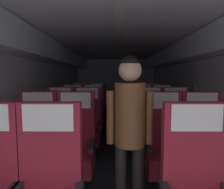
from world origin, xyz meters
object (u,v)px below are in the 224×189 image
object	(u,v)px
seat_e_left_window	(80,108)
seat_b_right_aisle	(203,149)
seat_d_left_window	(72,116)
flight_attendant	(130,122)
seat_c_left_window	(60,127)
seat_d_left_aisle	(93,116)
seat_e_right_aisle	(153,108)
seat_b_left_window	(37,148)
seat_c_left_aisle	(87,127)
seat_e_right_window	(136,108)
seat_d_right_aisle	(162,116)
seat_c_right_window	(150,127)
seat_e_left_aisle	(96,108)
seat_d_right_window	(142,116)
seat_c_right_aisle	(176,127)
seat_b_right_window	(164,148)
seat_b_left_aisle	(75,148)

from	to	relation	value
seat_e_left_window	seat_b_right_aisle	bearing A→B (deg)	-55.42
seat_d_left_window	flight_attendant	xyz separation A→B (m)	(1.09, -2.48, 0.46)
seat_c_left_window	seat_d_left_aisle	distance (m)	1.07
seat_e_left_window	seat_e_right_aisle	bearing A→B (deg)	0.17
seat_e_right_aisle	seat_b_left_window	bearing A→B (deg)	-124.69
seat_b_right_aisle	seat_e_right_aisle	bearing A→B (deg)	90.18
seat_c_left_aisle	seat_e_right_window	bearing A→B (deg)	60.89
seat_b_left_window	seat_e_left_window	bearing A→B (deg)	89.84
seat_e_left_window	seat_e_right_aisle	size ratio (longest dim) A/B	1.00
seat_b_left_window	seat_e_right_aisle	world-z (taller)	same
seat_c_left_window	seat_d_right_aisle	world-z (taller)	same
seat_c_right_window	seat_e_right_window	distance (m)	1.96
seat_b_left_window	seat_e_right_window	distance (m)	3.32
seat_b_left_window	seat_e_right_aisle	xyz separation A→B (m)	(2.03, 2.94, 0.00)
seat_e_right_window	seat_c_left_aisle	bearing A→B (deg)	-119.11
seat_d_left_window	seat_e_left_aisle	size ratio (longest dim) A/B	1.00
seat_b_left_window	seat_c_right_window	size ratio (longest dim) A/B	1.00
seat_b_left_window	seat_d_right_window	size ratio (longest dim) A/B	1.00
seat_e_left_window	flight_attendant	distance (m)	3.67
seat_b_left_window	seat_d_right_aisle	xyz separation A→B (m)	(2.04, 1.96, 0.00)
seat_c_right_aisle	seat_d_right_window	distance (m)	1.08
seat_c_right_aisle	seat_c_right_window	xyz separation A→B (m)	(-0.45, -0.01, 0.00)
seat_d_right_aisle	seat_d_right_window	bearing A→B (deg)	-179.53
seat_b_right_window	seat_e_left_window	bearing A→B (deg)	118.06
seat_d_right_window	seat_e_right_aisle	size ratio (longest dim) A/B	1.00
seat_b_right_aisle	seat_d_left_window	size ratio (longest dim) A/B	1.00
seat_b_left_window	seat_c_right_window	xyz separation A→B (m)	(1.58, 0.96, 0.00)
seat_c_right_aisle	seat_e_left_window	distance (m)	2.81
seat_b_left_window	seat_d_left_window	size ratio (longest dim) A/B	1.00
seat_b_right_window	seat_e_right_window	size ratio (longest dim) A/B	1.00
seat_b_left_window	seat_c_right_aisle	size ratio (longest dim) A/B	1.00
seat_c_left_window	seat_d_right_aisle	bearing A→B (deg)	25.74
seat_d_left_window	seat_e_right_aisle	size ratio (longest dim) A/B	1.00
seat_b_right_aisle	seat_c_left_window	size ratio (longest dim) A/B	1.00
seat_c_right_aisle	flight_attendant	size ratio (longest dim) A/B	0.76
seat_e_right_window	seat_e_left_window	bearing A→B (deg)	179.76
seat_b_right_window	seat_c_right_aisle	distance (m)	1.08
seat_b_left_window	flight_attendant	distance (m)	1.31
seat_d_left_aisle	flight_attendant	bearing A→B (deg)	-75.95
seat_c_left_window	seat_c_left_aisle	distance (m)	0.47
seat_c_left_aisle	seat_e_left_window	size ratio (longest dim) A/B	1.00
seat_c_right_window	seat_c_right_aisle	bearing A→B (deg)	1.37
seat_b_left_aisle	seat_e_left_aisle	size ratio (longest dim) A/B	1.00
seat_b_right_aisle	seat_c_left_window	xyz separation A→B (m)	(-2.03, 1.00, 0.00)
seat_e_left_aisle	seat_e_right_aisle	xyz separation A→B (m)	(1.56, 0.02, 0.00)
seat_c_left_aisle	seat_d_right_window	world-z (taller)	same
flight_attendant	seat_b_right_aisle	bearing A→B (deg)	-153.14
seat_d_right_window	seat_e_left_window	distance (m)	1.85
seat_c_left_window	seat_b_right_window	bearing A→B (deg)	-32.21
seat_b_left_window	seat_c_left_window	bearing A→B (deg)	89.24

